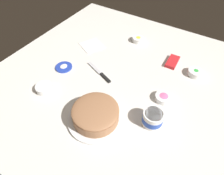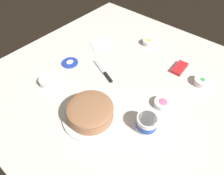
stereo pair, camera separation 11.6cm
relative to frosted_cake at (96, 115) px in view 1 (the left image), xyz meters
The scene contains 11 objects.
ground_plane 0.33m from the frosted_cake, ahead, with size 1.54×1.54×0.00m, color silver.
frosted_cake is the anchor object (origin of this frame).
frosting_tub 0.29m from the frosted_cake, 61.80° to the right, with size 0.11×0.11×0.08m.
frosting_tub_lid 0.47m from the frosted_cake, 62.16° to the left, with size 0.11×0.11×0.02m.
spreading_knife 0.35m from the frosted_cake, 29.97° to the left, with size 0.10×0.23×0.01m.
sprinkle_bowl_pink 0.40m from the frosted_cake, 37.99° to the right, with size 0.09×0.09×0.03m.
sprinkle_bowl_green 0.70m from the frosted_cake, 28.87° to the right, with size 0.09×0.09×0.04m.
sprinkle_bowl_blue 0.38m from the frosted_cake, 89.01° to the left, with size 0.10×0.10×0.04m.
sprinkle_bowl_yellow 0.76m from the frosted_cake, 10.46° to the left, with size 0.09×0.09×0.04m.
candy_box_lower 0.67m from the frosted_cake, 15.20° to the right, with size 0.13×0.07×0.02m, color red.
paper_napkin 0.66m from the frosted_cake, 37.83° to the left, with size 0.15×0.15×0.01m, color white.
Camera 1 is at (-0.78, -0.43, 0.88)m, focal length 32.14 mm.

